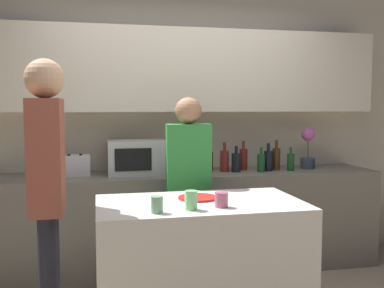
% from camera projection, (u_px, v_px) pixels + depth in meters
% --- Properties ---
extents(back_wall, '(6.40, 0.40, 2.70)m').
position_uv_depth(back_wall, '(178.00, 102.00, 4.28)').
color(back_wall, beige).
rests_on(back_wall, ground_plane).
extents(back_counter, '(3.60, 0.62, 0.90)m').
position_uv_depth(back_counter, '(184.00, 221.00, 4.10)').
color(back_counter, '#6B665B').
rests_on(back_counter, ground_plane).
extents(kitchen_island, '(1.31, 0.75, 0.89)m').
position_uv_depth(kitchen_island, '(200.00, 269.00, 2.91)').
color(kitchen_island, beige).
rests_on(kitchen_island, ground_plane).
extents(microwave, '(0.52, 0.39, 0.30)m').
position_uv_depth(microwave, '(137.00, 157.00, 4.01)').
color(microwave, '#B7BABC').
rests_on(microwave, back_counter).
extents(toaster, '(0.26, 0.16, 0.18)m').
position_uv_depth(toaster, '(75.00, 165.00, 3.90)').
color(toaster, silver).
rests_on(toaster, back_counter).
extents(potted_plant, '(0.14, 0.14, 0.40)m').
position_uv_depth(potted_plant, '(308.00, 148.00, 4.35)').
color(potted_plant, '#333D4C').
rests_on(potted_plant, back_counter).
extents(bottle_0, '(0.07, 0.07, 0.25)m').
position_uv_depth(bottle_0, '(210.00, 161.00, 4.19)').
color(bottle_0, '#472814').
rests_on(bottle_0, back_counter).
extents(bottle_1, '(0.08, 0.08, 0.27)m').
position_uv_depth(bottle_1, '(224.00, 160.00, 4.14)').
color(bottle_1, maroon).
rests_on(bottle_1, back_counter).
extents(bottle_2, '(0.08, 0.08, 0.24)m').
position_uv_depth(bottle_2, '(236.00, 162.00, 4.12)').
color(bottle_2, black).
rests_on(bottle_2, back_counter).
extents(bottle_3, '(0.08, 0.08, 0.28)m').
position_uv_depth(bottle_3, '(243.00, 159.00, 4.25)').
color(bottle_3, maroon).
rests_on(bottle_3, back_counter).
extents(bottle_4, '(0.07, 0.07, 0.23)m').
position_uv_depth(bottle_4, '(261.00, 163.00, 4.12)').
color(bottle_4, '#194723').
rests_on(bottle_4, back_counter).
extents(bottle_5, '(0.08, 0.08, 0.26)m').
position_uv_depth(bottle_5, '(268.00, 160.00, 4.19)').
color(bottle_5, black).
rests_on(bottle_5, back_counter).
extents(bottle_6, '(0.07, 0.07, 0.28)m').
position_uv_depth(bottle_6, '(276.00, 158.00, 4.26)').
color(bottle_6, '#472814').
rests_on(bottle_6, back_counter).
extents(bottle_7, '(0.07, 0.07, 0.22)m').
position_uv_depth(bottle_7, '(291.00, 162.00, 4.21)').
color(bottle_7, '#194723').
rests_on(bottle_7, back_counter).
extents(plate_on_island, '(0.26, 0.26, 0.01)m').
position_uv_depth(plate_on_island, '(198.00, 198.00, 2.96)').
color(plate_on_island, red).
rests_on(plate_on_island, kitchen_island).
extents(cup_0, '(0.08, 0.08, 0.09)m').
position_uv_depth(cup_0, '(221.00, 200.00, 2.71)').
color(cup_0, '#B75979').
rests_on(cup_0, kitchen_island).
extents(cup_1, '(0.08, 0.08, 0.11)m').
position_uv_depth(cup_1, '(191.00, 200.00, 2.64)').
color(cup_1, '#83DB87').
rests_on(cup_1, kitchen_island).
extents(cup_2, '(0.07, 0.07, 0.10)m').
position_uv_depth(cup_2, '(157.00, 205.00, 2.56)').
color(cup_2, '#76AE81').
rests_on(cup_2, kitchen_island).
extents(person_left, '(0.35, 0.22, 1.57)m').
position_uv_depth(person_left, '(188.00, 180.00, 3.50)').
color(person_left, black).
rests_on(person_left, ground_plane).
extents(person_center, '(0.23, 0.34, 1.78)m').
position_uv_depth(person_center, '(47.00, 178.00, 2.67)').
color(person_center, black).
rests_on(person_center, ground_plane).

